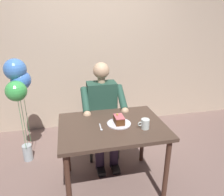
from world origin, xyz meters
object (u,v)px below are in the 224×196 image
Objects in this scene: dining_table at (112,133)px; coffee_cup at (145,124)px; balloon_display at (18,85)px; dessert_spoon at (101,128)px; chair at (101,118)px; cake_slice at (119,119)px; seated_person at (103,112)px.

coffee_cup is (-0.29, 0.14, 0.14)m from dining_table.
dining_table is 9.15× the size of coffee_cup.
balloon_display is at bearing -33.35° from coffee_cup.
balloon_display is (0.97, -0.69, 0.37)m from dining_table.
balloon_display is at bearing -35.38° from dining_table.
dining_table is 0.79× the size of balloon_display.
coffee_cup is at bearing 167.54° from dessert_spoon.
balloon_display reaches higher than coffee_cup.
chair reaches higher than cake_slice.
chair is 0.24m from seated_person.
seated_person is at bearing -82.14° from cake_slice.
dessert_spoon is at bearing 22.31° from dining_table.
balloon_display reaches higher than cake_slice.
dessert_spoon is (0.19, 0.05, -0.05)m from cake_slice.
balloon_display is at bearing -9.99° from seated_person.
chair is at bearing -84.07° from cake_slice.
seated_person reaches higher than dining_table.
seated_person is 11.00× the size of coffee_cup.
seated_person is (0.00, 0.17, 0.16)m from chair.
seated_person is at bearing 170.01° from balloon_display.
cake_slice is 1.27m from balloon_display.
dining_table is at bearing 2.38° from cake_slice.
chair is 0.75m from cake_slice.
balloon_display reaches higher than dessert_spoon.
coffee_cup is (-0.22, 0.15, 0.00)m from cake_slice.
dining_table is 1.25m from balloon_display.
seated_person is 8.97× the size of cake_slice.
dining_table is at bearing 144.62° from balloon_display.
coffee_cup is 0.43m from dessert_spoon.
dessert_spoon is (0.12, 0.74, 0.26)m from chair.
dining_table is 7.46× the size of cake_slice.
dining_table is 0.16m from dessert_spoon.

